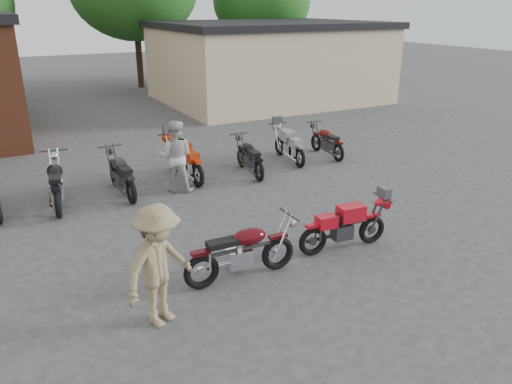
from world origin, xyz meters
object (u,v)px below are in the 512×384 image
helmet (235,263)px  row_bike_3 (121,172)px  person_light (176,156)px  row_bike_6 (289,143)px  vintage_motorcycle (243,248)px  row_bike_7 (327,140)px  sportbike (345,223)px  person_tan (159,266)px  row_bike_2 (56,181)px  row_bike_5 (249,155)px  row_bike_4 (184,157)px

helmet → row_bike_3: bearing=99.8°
person_light → row_bike_6: size_ratio=0.95×
vintage_motorcycle → helmet: size_ratio=8.00×
vintage_motorcycle → row_bike_6: vintage_motorcycle is taller
person_light → row_bike_7: bearing=-143.6°
row_bike_7 → sportbike: bearing=151.5°
sportbike → row_bike_3: bearing=126.5°
person_tan → row_bike_7: 9.63m
helmet → row_bike_3: size_ratio=0.12×
helmet → person_light: size_ratio=0.14×
person_light → sportbike: bearing=138.8°
row_bike_2 → row_bike_5: (5.15, -0.06, -0.07)m
vintage_motorcycle → person_light: bearing=85.3°
row_bike_4 → row_bike_6: bearing=-93.6°
person_tan → row_bike_5: person_tan is taller
person_tan → row_bike_7: bearing=12.3°
helmet → row_bike_4: (0.99, 5.19, 0.49)m
row_bike_4 → row_bike_6: row_bike_4 is taller
row_bike_7 → helmet: bearing=136.0°
sportbike → helmet: sportbike is taller
row_bike_3 → person_tan: bearing=169.8°
row_bike_4 → row_bike_5: (1.78, -0.47, -0.06)m
person_light → row_bike_2: person_light is taller
helmet → person_tan: (-1.68, -0.95, 0.84)m
person_light → row_bike_2: (-2.86, 0.38, -0.30)m
vintage_motorcycle → row_bike_4: 5.65m
row_bike_4 → person_light: bearing=143.1°
sportbike → person_light: (-1.77, 4.71, 0.38)m
person_light → row_bike_5: size_ratio=0.97×
helmet → row_bike_6: bearing=49.9°
row_bike_2 → row_bike_6: (6.78, 0.46, -0.06)m
person_tan → row_bike_5: bearing=24.7°
vintage_motorcycle → helmet: bearing=89.1°
row_bike_5 → row_bike_6: (1.64, 0.52, 0.01)m
row_bike_4 → row_bike_5: size_ratio=1.11×
row_bike_4 → row_bike_5: row_bike_4 is taller
row_bike_2 → row_bike_6: 6.80m
vintage_motorcycle → person_tan: bearing=-159.5°
helmet → row_bike_7: row_bike_7 is taller
row_bike_7 → row_bike_3: bearing=97.3°
person_light → person_tan: size_ratio=0.96×
vintage_motorcycle → helmet: vintage_motorcycle is taller
row_bike_3 → row_bike_6: row_bike_3 is taller
row_bike_7 → vintage_motorcycle: bearing=137.9°
row_bike_2 → row_bike_5: 5.15m
sportbike → row_bike_6: (2.15, 5.55, 0.02)m
vintage_motorcycle → row_bike_3: 5.23m
helmet → person_light: person_light is taller
row_bike_6 → row_bike_2: bearing=100.2°
vintage_motorcycle → row_bike_4: (1.01, 5.56, 0.02)m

